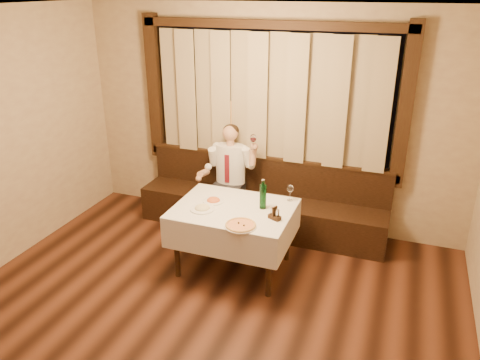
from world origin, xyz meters
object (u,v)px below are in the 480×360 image
(cruet_caddy, at_px, (275,215))
(pasta_red, at_px, (213,199))
(banquette, at_px, (262,206))
(pizza, at_px, (241,225))
(pasta_cream, at_px, (202,206))
(green_bottle, at_px, (263,196))
(seated_man, at_px, (229,169))
(dining_table, at_px, (234,216))

(cruet_caddy, bearing_deg, pasta_red, -168.24)
(banquette, relative_size, pizza, 9.90)
(pasta_red, height_order, pasta_cream, pasta_cream)
(cruet_caddy, bearing_deg, pasta_cream, -151.66)
(banquette, relative_size, green_bottle, 9.61)
(banquette, height_order, seated_man, seated_man)
(banquette, xyz_separation_m, pizza, (0.22, -1.40, 0.46))
(pasta_red, relative_size, green_bottle, 0.71)
(green_bottle, xyz_separation_m, seated_man, (-0.72, 0.84, -0.10))
(pasta_red, distance_m, pasta_cream, 0.23)
(dining_table, bearing_deg, green_bottle, 17.96)
(banquette, bearing_deg, green_bottle, -72.15)
(banquette, distance_m, pasta_cream, 1.31)
(banquette, height_order, pasta_red, banquette)
(cruet_caddy, bearing_deg, dining_table, -167.82)
(pasta_cream, bearing_deg, banquette, 75.89)
(pasta_red, height_order, cruet_caddy, cruet_caddy)
(green_bottle, bearing_deg, dining_table, -162.04)
(pasta_cream, height_order, green_bottle, green_bottle)
(green_bottle, height_order, seated_man, seated_man)
(dining_table, relative_size, pasta_cream, 4.79)
(pasta_cream, relative_size, green_bottle, 0.80)
(pasta_cream, height_order, cruet_caddy, cruet_caddy)
(pasta_cream, xyz_separation_m, green_bottle, (0.60, 0.26, 0.11))
(banquette, relative_size, seated_man, 2.35)
(dining_table, height_order, seated_man, seated_man)
(pasta_red, xyz_separation_m, pasta_cream, (-0.03, -0.22, 0.00))
(pasta_red, relative_size, pasta_cream, 0.89)
(green_bottle, bearing_deg, pizza, -99.60)
(pizza, height_order, pasta_cream, pasta_cream)
(pizza, relative_size, cruet_caddy, 2.22)
(pasta_red, xyz_separation_m, green_bottle, (0.56, 0.03, 0.11))
(banquette, bearing_deg, pizza, -81.13)
(pasta_red, bearing_deg, pizza, -42.36)
(pizza, relative_size, pasta_red, 1.36)
(pizza, relative_size, pasta_cream, 1.22)
(banquette, relative_size, dining_table, 2.52)
(pasta_cream, xyz_separation_m, seated_man, (-0.12, 1.09, 0.01))
(cruet_caddy, bearing_deg, seated_man, 155.63)
(pizza, bearing_deg, dining_table, 120.13)
(dining_table, relative_size, green_bottle, 3.81)
(pasta_cream, relative_size, seated_man, 0.19)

